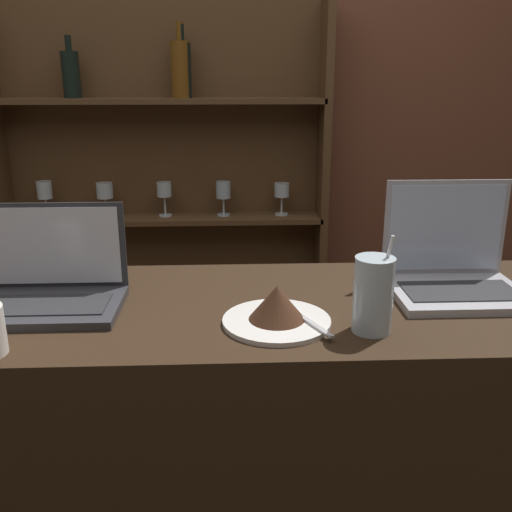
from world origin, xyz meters
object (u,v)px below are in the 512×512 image
object	(u,v)px
laptop_far	(453,268)
cake_plate	(277,309)
laptop_near	(46,285)
water_glass	(373,295)

from	to	relation	value
laptop_far	cake_plate	world-z (taller)	laptop_far
cake_plate	laptop_far	bearing A→B (deg)	21.71
laptop_near	laptop_far	xyz separation A→B (m)	(0.91, 0.05, 0.01)
cake_plate	water_glass	distance (m)	0.19
laptop_far	laptop_near	bearing A→B (deg)	-177.05
laptop_far	water_glass	world-z (taller)	laptop_far
laptop_near	water_glass	bearing A→B (deg)	-13.54
cake_plate	water_glass	world-z (taller)	water_glass
cake_plate	water_glass	bearing A→B (deg)	-12.98
laptop_near	water_glass	distance (m)	0.69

